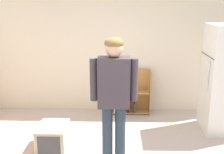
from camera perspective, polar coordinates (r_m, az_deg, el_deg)
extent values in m
cube|color=beige|center=(5.44, 1.36, 6.95)|extent=(5.20, 0.06, 2.70)
cylinder|color=silver|center=(4.68, 18.87, 0.05)|extent=(0.02, 0.02, 0.50)
cube|color=#333333|center=(4.77, 18.74, 4.10)|extent=(0.01, 0.67, 0.01)
cube|color=#B07F49|center=(5.44, -0.55, -3.07)|extent=(0.02, 0.28, 0.85)
cube|color=#B07F49|center=(5.47, 7.65, -3.11)|extent=(0.02, 0.28, 0.85)
cube|color=#B48041|center=(5.57, 3.52, -2.67)|extent=(0.80, 0.02, 0.85)
cube|color=#B07F49|center=(5.58, 3.49, -6.95)|extent=(0.76, 0.24, 0.02)
cube|color=#B07F49|center=(5.44, 3.56, -3.00)|extent=(0.76, 0.24, 0.02)
cube|color=orange|center=(5.52, -0.14, -6.16)|extent=(0.03, 0.17, 0.16)
cube|color=gold|center=(5.37, -0.14, -1.78)|extent=(0.03, 0.17, 0.23)
cube|color=beige|center=(5.51, 0.50, -6.04)|extent=(0.03, 0.17, 0.19)
cube|color=#368B40|center=(5.38, 0.39, -2.15)|extent=(0.03, 0.17, 0.16)
cube|color=beige|center=(5.50, 0.98, -5.75)|extent=(0.03, 0.17, 0.25)
cube|color=#265CA5|center=(5.37, 0.99, -1.92)|extent=(0.03, 0.17, 0.21)
cube|color=brown|center=(5.50, 1.69, -5.76)|extent=(0.02, 0.17, 0.25)
cube|color=silver|center=(5.37, 1.33, -1.82)|extent=(0.03, 0.17, 0.23)
cube|color=#393A42|center=(5.51, 2.23, -6.09)|extent=(0.02, 0.17, 0.18)
cube|color=#AD2D1A|center=(5.38, 2.19, -2.01)|extent=(0.03, 0.17, 0.19)
cube|color=#23599B|center=(5.50, 3.20, -5.77)|extent=(0.03, 0.17, 0.25)
cube|color=gold|center=(5.38, 2.54, -2.13)|extent=(0.03, 0.17, 0.17)
cube|color=#B22F2A|center=(5.51, 3.27, -5.97)|extent=(0.02, 0.17, 0.21)
cube|color=gold|center=(5.37, 3.19, -1.74)|extent=(0.02, 0.17, 0.25)
cube|color=#393D45|center=(5.52, 4.56, -6.09)|extent=(0.03, 0.17, 0.18)
cylinder|color=#2B3B4C|center=(3.63, -0.93, -12.51)|extent=(0.13, 0.13, 0.90)
cylinder|color=#2B3B4C|center=(3.63, 1.65, -12.54)|extent=(0.13, 0.13, 0.90)
cube|color=#413741|center=(3.34, 0.38, -1.06)|extent=(0.38, 0.22, 0.60)
cylinder|color=#413741|center=(3.35, -3.73, -0.53)|extent=(0.09, 0.09, 0.51)
cylinder|color=#413741|center=(3.34, 4.50, -0.59)|extent=(0.09, 0.09, 0.51)
sphere|color=#E2AF8F|center=(3.25, 0.39, 5.86)|extent=(0.21, 0.21, 0.21)
ellipsoid|color=brown|center=(3.24, 0.40, 6.88)|extent=(0.22, 0.22, 0.14)
cube|color=beige|center=(4.38, -11.78, -11.70)|extent=(0.42, 0.54, 0.36)
cube|color=#424247|center=(4.14, -12.66, -13.42)|extent=(0.32, 0.01, 0.27)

